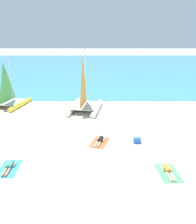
# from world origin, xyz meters

# --- Properties ---
(ground_plane) EXTENTS (120.00, 120.00, 0.00)m
(ground_plane) POSITION_xyz_m (0.00, 10.00, 0.00)
(ground_plane) COLOR beige
(ocean_water) EXTENTS (120.00, 40.00, 0.05)m
(ocean_water) POSITION_xyz_m (0.00, 32.24, 0.03)
(ocean_water) COLOR teal
(ocean_water) RESTS_ON ground
(sailboat_yellow) EXTENTS (3.31, 4.30, 4.98)m
(sailboat_yellow) POSITION_xyz_m (-8.85, 10.64, 0.74)
(sailboat_yellow) COLOR yellow
(sailboat_yellow) RESTS_ON ground
(sailboat_white) EXTENTS (3.44, 4.76, 5.71)m
(sailboat_white) POSITION_xyz_m (-1.34, 9.29, 0.85)
(sailboat_white) COLOR white
(sailboat_white) RESTS_ON ground
(towel_left) EXTENTS (1.12, 1.91, 0.01)m
(towel_left) POSITION_xyz_m (-5.19, -0.83, 0.01)
(towel_left) COLOR #338CD8
(towel_left) RESTS_ON ground
(sunbather_left) EXTENTS (0.54, 1.56, 0.30)m
(sunbather_left) POSITION_xyz_m (-5.19, -0.76, 0.13)
(sunbather_left) COLOR #3FB28C
(sunbather_left) RESTS_ON towel_left
(towel_middle) EXTENTS (1.62, 2.14, 0.01)m
(towel_middle) POSITION_xyz_m (0.03, 2.52, 0.01)
(towel_middle) COLOR #EA5933
(towel_middle) RESTS_ON ground
(sunbather_middle) EXTENTS (0.84, 1.54, 0.30)m
(sunbather_middle) POSITION_xyz_m (0.05, 2.58, 0.13)
(sunbather_middle) COLOR black
(sunbather_middle) RESTS_ON towel_middle
(towel_right) EXTENTS (1.25, 1.98, 0.01)m
(towel_right) POSITION_xyz_m (3.85, -1.26, 0.01)
(towel_right) COLOR #4CB266
(towel_right) RESTS_ON ground
(sunbather_right) EXTENTS (0.58, 1.57, 0.30)m
(sunbather_right) POSITION_xyz_m (3.85, -1.19, 0.13)
(sunbather_right) COLOR orange
(sunbather_right) RESTS_ON towel_right
(cooler_box) EXTENTS (0.50, 0.36, 0.36)m
(cooler_box) POSITION_xyz_m (2.65, 2.48, 0.18)
(cooler_box) COLOR blue
(cooler_box) RESTS_ON ground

